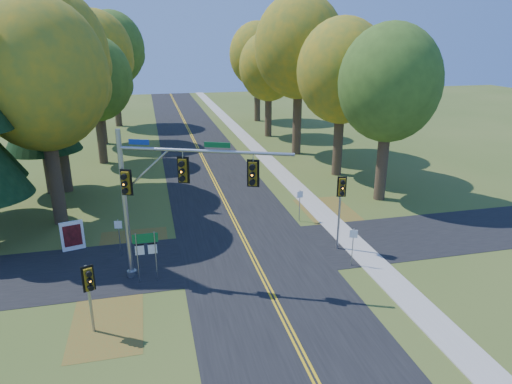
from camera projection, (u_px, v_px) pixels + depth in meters
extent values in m
plane|color=#3C541D|center=(259.00, 270.00, 24.09)|extent=(160.00, 160.00, 0.00)
cube|color=black|center=(259.00, 270.00, 24.09)|extent=(8.00, 160.00, 0.02)
cube|color=black|center=(251.00, 253.00, 25.93)|extent=(60.00, 6.00, 0.02)
cube|color=gold|center=(257.00, 270.00, 24.06)|extent=(0.10, 160.00, 0.01)
cube|color=gold|center=(261.00, 269.00, 24.11)|extent=(0.10, 160.00, 0.01)
cube|color=#9E998E|center=(367.00, 257.00, 25.45)|extent=(1.60, 160.00, 0.06)
cube|color=brown|center=(134.00, 250.00, 26.34)|extent=(4.00, 6.00, 0.00)
cube|color=brown|center=(335.00, 217.00, 31.11)|extent=(3.50, 8.00, 0.00)
cube|color=brown|center=(107.00, 322.00, 19.68)|extent=(3.00, 5.00, 0.00)
cylinder|color=#38281C|center=(54.00, 174.00, 29.09)|extent=(0.86, 0.86, 6.75)
ellipsoid|color=#B28917|center=(40.00, 74.00, 27.09)|extent=(8.00, 8.00, 9.20)
sphere|color=#B28917|center=(73.00, 85.00, 28.80)|extent=(4.80, 4.80, 4.80)
sphere|color=#B28917|center=(8.00, 61.00, 25.78)|extent=(4.40, 4.40, 4.40)
cylinder|color=#38281C|center=(382.00, 160.00, 33.64)|extent=(0.83, 0.83, 6.08)
ellipsoid|color=#477323|center=(389.00, 83.00, 31.83)|extent=(7.20, 7.20, 8.28)
sphere|color=#477323|center=(399.00, 91.00, 33.38)|extent=(4.32, 4.32, 4.32)
sphere|color=#477323|center=(379.00, 74.00, 30.66)|extent=(3.96, 3.96, 3.96)
cylinder|color=#38281C|center=(61.00, 145.00, 35.20)|extent=(0.89, 0.89, 7.42)
ellipsoid|color=#B28917|center=(48.00, 55.00, 33.02)|extent=(8.60, 8.60, 9.89)
sphere|color=#B28917|center=(77.00, 65.00, 34.86)|extent=(5.16, 5.16, 5.16)
sphere|color=#B28917|center=(21.00, 42.00, 31.62)|extent=(4.73, 4.73, 4.73)
cylinder|color=#38281C|center=(338.00, 140.00, 39.73)|extent=(0.84, 0.84, 6.30)
ellipsoid|color=#B28917|center=(342.00, 71.00, 37.84)|extent=(7.60, 7.60, 8.74)
sphere|color=#B28917|center=(353.00, 79.00, 39.47)|extent=(4.56, 4.56, 4.56)
sphere|color=#B28917|center=(331.00, 62.00, 36.60)|extent=(4.18, 4.18, 4.18)
cylinder|color=#38281C|center=(101.00, 134.00, 43.52)|extent=(0.81, 0.81, 5.62)
ellipsoid|color=#477323|center=(95.00, 79.00, 41.83)|extent=(6.80, 6.80, 7.82)
sphere|color=#477323|center=(111.00, 85.00, 43.29)|extent=(4.08, 4.08, 4.08)
sphere|color=#477323|center=(79.00, 72.00, 40.73)|extent=(3.74, 3.74, 3.74)
cylinder|color=#38281C|center=(297.00, 117.00, 46.72)|extent=(0.90, 0.90, 7.65)
ellipsoid|color=#B28917|center=(299.00, 47.00, 44.48)|extent=(8.80, 8.80, 10.12)
sphere|color=#B28917|center=(311.00, 55.00, 46.36)|extent=(5.28, 5.28, 5.28)
sphere|color=#B28917|center=(287.00, 37.00, 43.04)|extent=(4.84, 4.84, 4.84)
cylinder|color=#38281C|center=(101.00, 113.00, 51.17)|extent=(0.87, 0.87, 6.98)
ellipsoid|color=#B28917|center=(94.00, 54.00, 49.11)|extent=(8.20, 8.20, 9.43)
sphere|color=#B28917|center=(112.00, 61.00, 50.87)|extent=(4.92, 4.92, 4.92)
sphere|color=#B28917|center=(78.00, 46.00, 47.77)|extent=(4.51, 4.51, 4.51)
cylinder|color=#38281C|center=(268.00, 112.00, 55.34)|extent=(0.82, 0.82, 5.85)
ellipsoid|color=#B28917|center=(269.00, 67.00, 53.60)|extent=(7.00, 7.00, 8.05)
sphere|color=#B28917|center=(278.00, 72.00, 55.10)|extent=(4.20, 4.20, 4.20)
sphere|color=#B28917|center=(260.00, 61.00, 52.46)|extent=(3.85, 3.85, 3.85)
cylinder|color=#38281C|center=(117.00, 99.00, 61.43)|extent=(0.88, 0.88, 7.20)
ellipsoid|color=#477323|center=(112.00, 49.00, 59.30)|extent=(8.40, 8.40, 9.66)
sphere|color=#477323|center=(126.00, 55.00, 61.10)|extent=(5.04, 5.04, 5.04)
sphere|color=#477323|center=(99.00, 42.00, 57.93)|extent=(4.62, 4.62, 4.62)
cylinder|color=#38281C|center=(257.00, 98.00, 65.34)|extent=(0.85, 0.85, 6.53)
ellipsoid|color=#B28917|center=(257.00, 55.00, 63.39)|extent=(7.80, 7.80, 8.97)
sphere|color=#B28917|center=(266.00, 60.00, 65.07)|extent=(4.68, 4.68, 4.68)
sphere|color=#B28917|center=(249.00, 49.00, 62.12)|extent=(4.29, 4.29, 4.29)
cylinder|color=#38281C|center=(48.00, 172.00, 35.40)|extent=(0.50, 0.50, 3.42)
cone|color=black|center=(39.00, 115.00, 33.96)|extent=(5.60, 5.60, 5.45)
cone|color=black|center=(31.00, 61.00, 32.70)|extent=(4.57, 4.57, 5.45)
cone|color=black|center=(22.00, 2.00, 31.43)|extent=(3.55, 3.55, 5.45)
cylinder|color=#95989D|center=(125.00, 207.00, 22.23)|extent=(0.24, 0.24, 7.66)
cylinder|color=#95989D|center=(132.00, 273.00, 23.42)|extent=(0.48, 0.48, 0.33)
cylinder|color=#95989D|center=(204.00, 151.00, 20.64)|extent=(7.62, 3.33, 0.15)
cylinder|color=#95989D|center=(146.00, 171.00, 21.44)|extent=(2.32, 1.05, 2.26)
cylinder|color=#95989D|center=(183.00, 154.00, 20.86)|extent=(0.04, 0.04, 0.39)
cube|color=#72590C|center=(183.00, 170.00, 21.10)|extent=(0.47, 0.45, 1.09)
cube|color=black|center=(183.00, 170.00, 21.10)|extent=(0.54, 0.25, 1.29)
sphere|color=orange|center=(182.00, 171.00, 20.87)|extent=(0.20, 0.20, 0.20)
cylinder|color=black|center=(181.00, 164.00, 20.75)|extent=(0.31, 0.26, 0.26)
cylinder|color=black|center=(182.00, 171.00, 20.87)|extent=(0.31, 0.26, 0.26)
cylinder|color=black|center=(182.00, 179.00, 20.98)|extent=(0.31, 0.26, 0.26)
cylinder|color=#95989D|center=(253.00, 157.00, 20.35)|extent=(0.04, 0.04, 0.39)
cube|color=#72590C|center=(253.00, 173.00, 20.60)|extent=(0.47, 0.45, 1.09)
cube|color=black|center=(253.00, 173.00, 20.60)|extent=(0.54, 0.25, 1.29)
sphere|color=orange|center=(252.00, 175.00, 20.36)|extent=(0.20, 0.20, 0.20)
cylinder|color=black|center=(252.00, 167.00, 20.25)|extent=(0.31, 0.26, 0.26)
cylinder|color=black|center=(252.00, 175.00, 20.36)|extent=(0.31, 0.26, 0.26)
cylinder|color=black|center=(252.00, 182.00, 20.47)|extent=(0.31, 0.26, 0.26)
cube|color=#72590C|center=(127.00, 182.00, 21.61)|extent=(0.47, 0.45, 1.09)
cube|color=black|center=(127.00, 182.00, 21.61)|extent=(0.54, 0.25, 1.29)
sphere|color=orange|center=(124.00, 184.00, 21.37)|extent=(0.20, 0.20, 0.20)
cylinder|color=black|center=(124.00, 177.00, 21.26)|extent=(0.31, 0.26, 0.26)
cylinder|color=black|center=(124.00, 184.00, 21.37)|extent=(0.31, 0.26, 0.26)
cylinder|color=black|center=(125.00, 191.00, 21.49)|extent=(0.31, 0.26, 0.26)
cube|color=navy|center=(139.00, 142.00, 21.02)|extent=(0.92, 0.42, 0.24)
cube|color=#0C5926|center=(217.00, 145.00, 20.44)|extent=(1.13, 0.51, 0.24)
cylinder|color=#999DA2|center=(339.00, 214.00, 25.80)|extent=(0.12, 0.12, 4.37)
cube|color=#72590C|center=(342.00, 187.00, 25.05)|extent=(0.40, 0.37, 0.99)
cube|color=black|center=(342.00, 187.00, 25.05)|extent=(0.51, 0.15, 1.17)
sphere|color=orange|center=(342.00, 188.00, 24.83)|extent=(0.18, 0.18, 0.18)
cylinder|color=black|center=(343.00, 182.00, 24.73)|extent=(0.27, 0.21, 0.24)
cylinder|color=black|center=(342.00, 188.00, 24.83)|extent=(0.27, 0.21, 0.24)
cylinder|color=black|center=(342.00, 193.00, 24.94)|extent=(0.27, 0.21, 0.24)
cylinder|color=gray|center=(90.00, 299.00, 18.62)|extent=(0.11, 0.11, 3.07)
cube|color=#72590C|center=(88.00, 279.00, 18.11)|extent=(0.41, 0.39, 0.96)
cube|color=black|center=(88.00, 279.00, 18.11)|extent=(0.48, 0.21, 1.13)
sphere|color=orange|center=(90.00, 281.00, 17.94)|extent=(0.17, 0.17, 0.17)
cylinder|color=black|center=(89.00, 274.00, 17.84)|extent=(0.27, 0.23, 0.23)
cylinder|color=black|center=(90.00, 281.00, 17.94)|extent=(0.27, 0.23, 0.23)
cylinder|color=black|center=(91.00, 288.00, 18.04)|extent=(0.27, 0.23, 0.23)
cylinder|color=gray|center=(138.00, 258.00, 22.50)|extent=(0.05, 0.05, 2.65)
cylinder|color=gray|center=(156.00, 256.00, 22.69)|extent=(0.05, 0.05, 2.65)
cube|color=#0D6027|center=(145.00, 238.00, 22.29)|extent=(1.24, 0.04, 0.49)
cube|color=silver|center=(145.00, 238.00, 22.29)|extent=(1.06, 0.01, 0.07)
cube|color=silver|center=(140.00, 250.00, 22.43)|extent=(0.44, 0.04, 0.49)
cube|color=black|center=(139.00, 245.00, 22.33)|extent=(0.44, 0.01, 0.09)
cube|color=silver|center=(153.00, 249.00, 22.56)|extent=(0.44, 0.04, 0.49)
cube|color=black|center=(152.00, 244.00, 22.46)|extent=(0.44, 0.01, 0.09)
cube|color=white|center=(72.00, 236.00, 26.09)|extent=(1.27, 0.49, 1.75)
cube|color=maroon|center=(73.00, 236.00, 26.00)|extent=(0.95, 0.27, 1.27)
cube|color=white|center=(65.00, 249.00, 26.11)|extent=(0.10, 0.10, 0.29)
cube|color=white|center=(83.00, 246.00, 26.55)|extent=(0.10, 0.10, 0.29)
cylinder|color=gray|center=(300.00, 206.00, 30.11)|extent=(0.05, 0.05, 2.18)
cube|color=white|center=(300.00, 194.00, 29.84)|extent=(0.42, 0.08, 0.45)
cylinder|color=gray|center=(353.00, 247.00, 24.21)|extent=(0.05, 0.05, 2.17)
cube|color=white|center=(354.00, 234.00, 23.93)|extent=(0.39, 0.19, 0.44)
cylinder|color=gray|center=(120.00, 238.00, 25.40)|extent=(0.05, 0.05, 2.15)
cube|color=silver|center=(118.00, 225.00, 25.13)|extent=(0.41, 0.10, 0.44)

